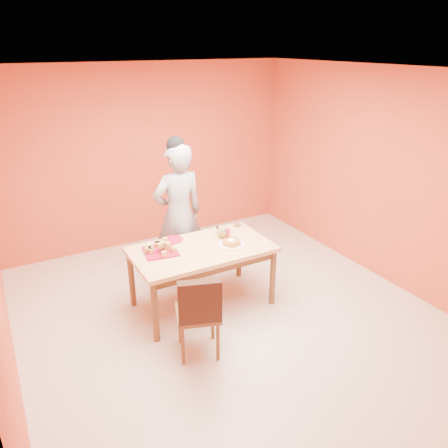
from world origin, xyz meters
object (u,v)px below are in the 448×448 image
dining_table (202,255)px  magenta_glass (228,232)px  pastry_platter (161,251)px  checker_tin (237,225)px  sponge_cake (231,242)px  egg_ornament (222,232)px  dining_chair (199,312)px  person (179,215)px  red_dinner_plate (173,240)px

dining_table → magenta_glass: (0.43, 0.14, 0.14)m
pastry_platter → checker_tin: 1.16m
sponge_cake → egg_ornament: bearing=90.0°
pastry_platter → egg_ornament: 0.79m
dining_table → sponge_cake: (0.34, -0.10, 0.13)m
dining_chair → pastry_platter: 0.94m
dining_table → pastry_platter: pastry_platter is taller
dining_chair → pastry_platter: (-0.03, 0.89, 0.29)m
dining_table → dining_chair: (-0.42, -0.78, -0.18)m
egg_ornament → magenta_glass: size_ratio=1.54×
person → pastry_platter: (-0.48, -0.58, -0.15)m
dining_chair → red_dinner_plate: dining_chair is taller
sponge_cake → egg_ornament: 0.23m
dining_table → egg_ornament: bearing=20.7°
magenta_glass → checker_tin: size_ratio=0.95×
dining_table → person: (0.03, 0.70, 0.25)m
dining_chair → magenta_glass: 1.29m
dining_table → red_dinner_plate: size_ratio=6.62×
person → red_dinner_plate: person is taller
magenta_glass → checker_tin: bearing=39.0°
pastry_platter → sponge_cake: 0.82m
magenta_glass → checker_tin: 0.33m
person → dining_table: bearing=84.9°
dining_chair → person: 1.61m
dining_table → pastry_platter: 0.48m
dining_table → red_dinner_plate: red_dinner_plate is taller
egg_ornament → sponge_cake: bearing=-93.7°
sponge_cake → checker_tin: bearing=52.7°
pastry_platter → sponge_cake: bearing=-15.7°
dining_table → red_dinner_plate: bearing=120.8°
egg_ornament → magenta_glass: (0.09, 0.02, -0.03)m
sponge_cake → magenta_glass: bearing=69.8°
dining_chair → red_dinner_plate: 1.18m
dining_chair → egg_ornament: bearing=69.0°
dining_chair → sponge_cake: 1.06m
dining_table → sponge_cake: sponge_cake is taller
pastry_platter → checker_tin: (1.13, 0.23, 0.00)m
egg_ornament → person: bearing=114.5°
person → pastry_platter: bearing=47.6°
red_dinner_plate → magenta_glass: magenta_glass is taller
sponge_cake → dining_chair: bearing=-138.4°
dining_table → person: size_ratio=0.87×
checker_tin → magenta_glass: bearing=-141.0°
sponge_cake → magenta_glass: size_ratio=2.26×
pastry_platter → sponge_cake: sponge_cake is taller
magenta_glass → checker_tin: magenta_glass is taller
sponge_cake → checker_tin: size_ratio=2.15×
person → sponge_cake: person is taller
person → egg_ornament: person is taller
person → sponge_cake: (0.31, -0.81, -0.12)m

